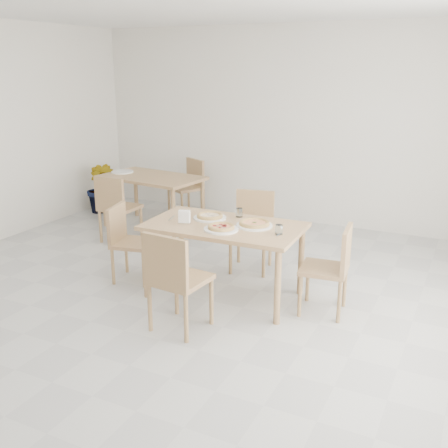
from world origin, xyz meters
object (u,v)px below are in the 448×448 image
at_px(plate_margherita, 254,225).
at_px(napkin_holder, 184,217).
at_px(pizza_mushroom, 210,216).
at_px(plate_empty, 122,172).
at_px(chair_north, 253,224).
at_px(plate_pepperoni, 221,229).
at_px(chair_back_n, 189,183).
at_px(pizza_margherita, 254,223).
at_px(tumbler_b, 239,213).
at_px(second_table, 152,182).
at_px(pizza_pepperoni, 221,227).
at_px(plate_mushroom, 210,218).
at_px(chair_back_s, 116,204).
at_px(potted_plant, 101,188).
at_px(chair_east, 333,264).
at_px(chair_west, 127,237).
at_px(tumbler_a, 279,230).
at_px(main_table, 224,232).
at_px(chair_south, 174,275).

bearing_deg(plate_margherita, napkin_holder, -160.98).
bearing_deg(pizza_mushroom, plate_empty, 145.52).
distance_m(chair_north, napkin_holder, 1.08).
xyz_separation_m(chair_north, plate_empty, (-2.40, 0.81, 0.25)).
relative_size(plate_pepperoni, chair_back_n, 0.38).
xyz_separation_m(pizza_margherita, tumbler_b, (-0.27, 0.23, 0.01)).
height_order(tumbler_b, second_table, tumbler_b).
height_order(chair_north, pizza_pepperoni, chair_north).
bearing_deg(second_table, plate_mushroom, -34.48).
xyz_separation_m(napkin_holder, chair_back_s, (-1.63, 1.01, -0.30)).
distance_m(second_table, potted_plant, 1.24).
bearing_deg(pizza_mushroom, plate_mushroom, -63.43).
bearing_deg(plate_mushroom, pizza_mushroom, 116.57).
height_order(chair_east, napkin_holder, napkin_holder).
bearing_deg(pizza_pepperoni, chair_west, 175.44).
relative_size(chair_west, pizza_pepperoni, 2.86).
xyz_separation_m(chair_north, second_table, (-1.87, 0.79, 0.15)).
bearing_deg(plate_mushroom, napkin_holder, -118.69).
bearing_deg(potted_plant, plate_mushroom, -32.10).
xyz_separation_m(plate_margherita, plate_pepperoni, (-0.23, -0.25, 0.00)).
bearing_deg(tumbler_b, chair_back_n, 130.56).
height_order(tumbler_a, potted_plant, tumbler_a).
relative_size(second_table, plate_empty, 4.69).
bearing_deg(chair_north, second_table, 146.48).
xyz_separation_m(main_table, plate_pepperoni, (0.06, -0.18, 0.09)).
relative_size(chair_south, pizza_margherita, 2.89).
xyz_separation_m(pizza_mushroom, chair_back_n, (-1.58, 2.31, -0.28)).
bearing_deg(tumbler_b, potted_plant, 152.63).
xyz_separation_m(tumbler_a, chair_back_s, (-2.57, 0.91, -0.28)).
distance_m(chair_back_s, chair_back_n, 1.57).
xyz_separation_m(chair_south, tumbler_a, (0.63, 0.81, 0.27)).
xyz_separation_m(tumbler_a, tumbler_b, (-0.57, 0.36, 0.00)).
relative_size(chair_back_s, chair_back_n, 1.03).
distance_m(chair_north, potted_plant, 3.24).
distance_m(tumbler_a, chair_back_n, 3.45).
bearing_deg(pizza_pepperoni, plate_mushroom, 133.40).
distance_m(chair_north, pizza_pepperoni, 1.06).
relative_size(tumbler_a, potted_plant, 0.11).
relative_size(tumbler_a, second_table, 0.06).
height_order(chair_north, plate_margherita, chair_north).
bearing_deg(second_table, potted_plant, 172.74).
distance_m(tumbler_b, napkin_holder, 0.59).
height_order(chair_south, plate_mushroom, chair_south).
bearing_deg(chair_east, chair_west, -91.51).
relative_size(chair_north, second_table, 0.60).
height_order(plate_pepperoni, second_table, plate_pepperoni).
distance_m(pizza_mushroom, napkin_holder, 0.30).
relative_size(pizza_margherita, plate_empty, 1.00).
distance_m(chair_east, plate_mushroom, 1.31).
distance_m(main_table, plate_empty, 2.96).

